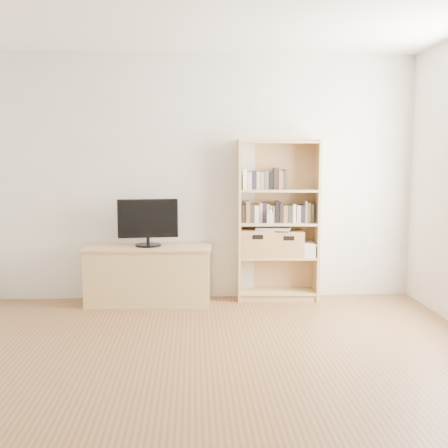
{
  "coord_description": "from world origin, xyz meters",
  "views": [
    {
      "loc": [
        -0.12,
        -3.51,
        1.53
      ],
      "look_at": [
        0.17,
        1.9,
        0.87
      ],
      "focal_mm": 45.0,
      "sensor_mm": 36.0,
      "label": 1
    }
  ],
  "objects": [
    {
      "name": "basket_left",
      "position": [
        0.55,
        2.36,
        0.62
      ],
      "size": [
        0.35,
        0.29,
        0.28
      ],
      "primitive_type": "cube",
      "rotation": [
        0.0,
        0.0,
        -0.03
      ],
      "color": "tan",
      "rests_on": "bookshelf"
    },
    {
      "name": "front_wall",
      "position": [
        0.0,
        -2.5,
        1.3
      ],
      "size": [
        4.5,
        0.02,
        2.6
      ],
      "primitive_type": "cube",
      "color": "beige",
      "rests_on": "floor"
    },
    {
      "name": "books_row_upper",
      "position": [
        0.59,
        2.38,
        1.29
      ],
      "size": [
        0.4,
        0.16,
        0.21
      ],
      "primitive_type": "cube",
      "rotation": [
        0.0,
        0.0,
        -0.03
      ],
      "color": "black",
      "rests_on": "bookshelf"
    },
    {
      "name": "laptop",
      "position": [
        0.72,
        2.34,
        0.77
      ],
      "size": [
        0.41,
        0.33,
        0.03
      ],
      "primitive_type": "cube",
      "rotation": [
        0.0,
        0.0,
        -0.25
      ],
      "color": "silver",
      "rests_on": "basket_left"
    },
    {
      "name": "magazine_stack",
      "position": [
        1.07,
        2.33,
        0.54
      ],
      "size": [
        0.22,
        0.29,
        0.13
      ],
      "primitive_type": "cube",
      "rotation": [
        0.0,
        0.0,
        -0.1
      ],
      "color": "beige",
      "rests_on": "bookshelf"
    },
    {
      "name": "basket_right",
      "position": [
        0.88,
        2.34,
        0.61
      ],
      "size": [
        0.35,
        0.3,
        0.27
      ],
      "primitive_type": "cube",
      "rotation": [
        0.0,
        0.0,
        -0.08
      ],
      "color": "tan",
      "rests_on": "bookshelf"
    },
    {
      "name": "back_wall",
      "position": [
        0.0,
        2.5,
        1.3
      ],
      "size": [
        4.5,
        0.02,
        2.6
      ],
      "primitive_type": "cube",
      "color": "beige",
      "rests_on": "floor"
    },
    {
      "name": "television",
      "position": [
        -0.59,
        2.26,
        0.85
      ],
      "size": [
        0.62,
        0.11,
        0.48
      ],
      "primitive_type": "cube",
      "rotation": [
        0.0,
        0.0,
        0.1
      ],
      "color": "black",
      "rests_on": "tv_stand"
    },
    {
      "name": "tv_stand",
      "position": [
        -0.59,
        2.26,
        0.29
      ],
      "size": [
        1.29,
        0.53,
        0.58
      ],
      "primitive_type": "cube",
      "rotation": [
        0.0,
        0.0,
        -0.05
      ],
      "color": "tan",
      "rests_on": "floor"
    },
    {
      "name": "baby_monitor",
      "position": [
        0.68,
        2.26,
        0.89
      ],
      "size": [
        0.07,
        0.05,
        0.12
      ],
      "primitive_type": "cube",
      "rotation": [
        0.0,
        0.0,
        -0.25
      ],
      "color": "white",
      "rests_on": "bookshelf"
    },
    {
      "name": "floor",
      "position": [
        0.0,
        0.0,
        0.0
      ],
      "size": [
        4.5,
        5.0,
        0.01
      ],
      "primitive_type": "cube",
      "color": "brown",
      "rests_on": "ground"
    },
    {
      "name": "books_row_mid",
      "position": [
        0.78,
        2.37,
        0.94
      ],
      "size": [
        0.78,
        0.18,
        0.21
      ],
      "primitive_type": "cube",
      "rotation": [
        0.0,
        0.0,
        -0.04
      ],
      "color": "black",
      "rests_on": "bookshelf"
    },
    {
      "name": "bookshelf",
      "position": [
        0.77,
        2.35,
        0.85
      ],
      "size": [
        0.87,
        0.34,
        1.7
      ],
      "primitive_type": "cube",
      "rotation": [
        0.0,
        0.0,
        -0.05
      ],
      "color": "tan",
      "rests_on": "floor"
    }
  ]
}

